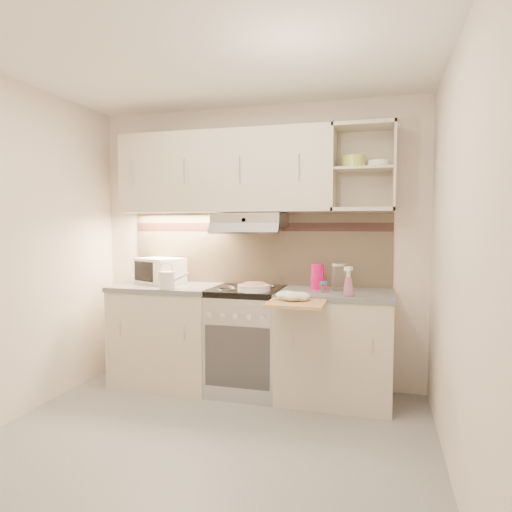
{
  "coord_description": "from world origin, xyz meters",
  "views": [
    {
      "loc": [
        1.1,
        -2.61,
        1.44
      ],
      "look_at": [
        0.12,
        0.95,
        1.19
      ],
      "focal_mm": 32.0,
      "sensor_mm": 36.0,
      "label": 1
    }
  ],
  "objects_px": {
    "pink_pitcher": "(317,276)",
    "spray_bottle": "(348,284)",
    "electric_range": "(247,340)",
    "microwave": "(160,270)",
    "glass_jar": "(339,277)",
    "cutting_board": "(296,303)",
    "watering_can": "(168,279)",
    "plate_stack": "(254,288)"
  },
  "relations": [
    {
      "from": "electric_range",
      "to": "plate_stack",
      "type": "bearing_deg",
      "value": -55.76
    },
    {
      "from": "microwave",
      "to": "cutting_board",
      "type": "distance_m",
      "value": 1.52
    },
    {
      "from": "electric_range",
      "to": "microwave",
      "type": "bearing_deg",
      "value": 172.44
    },
    {
      "from": "microwave",
      "to": "spray_bottle",
      "type": "bearing_deg",
      "value": 13.95
    },
    {
      "from": "pink_pitcher",
      "to": "cutting_board",
      "type": "bearing_deg",
      "value": -77.61
    },
    {
      "from": "watering_can",
      "to": "pink_pitcher",
      "type": "xyz_separation_m",
      "value": [
        1.22,
        0.31,
        0.03
      ]
    },
    {
      "from": "microwave",
      "to": "spray_bottle",
      "type": "height_order",
      "value": "spray_bottle"
    },
    {
      "from": "plate_stack",
      "to": "spray_bottle",
      "type": "bearing_deg",
      "value": -5.15
    },
    {
      "from": "watering_can",
      "to": "pink_pitcher",
      "type": "relative_size",
      "value": 1.2
    },
    {
      "from": "microwave",
      "to": "pink_pitcher",
      "type": "bearing_deg",
      "value": 23.9
    },
    {
      "from": "glass_jar",
      "to": "plate_stack",
      "type": "bearing_deg",
      "value": -162.21
    },
    {
      "from": "glass_jar",
      "to": "spray_bottle",
      "type": "xyz_separation_m",
      "value": [
        0.1,
        -0.28,
        -0.02
      ]
    },
    {
      "from": "pink_pitcher",
      "to": "spray_bottle",
      "type": "bearing_deg",
      "value": -28.33
    },
    {
      "from": "watering_can",
      "to": "cutting_board",
      "type": "height_order",
      "value": "watering_can"
    },
    {
      "from": "electric_range",
      "to": "microwave",
      "type": "xyz_separation_m",
      "value": [
        -0.88,
        0.12,
        0.56
      ]
    },
    {
      "from": "electric_range",
      "to": "glass_jar",
      "type": "height_order",
      "value": "glass_jar"
    },
    {
      "from": "pink_pitcher",
      "to": "spray_bottle",
      "type": "distance_m",
      "value": 0.42
    },
    {
      "from": "glass_jar",
      "to": "microwave",
      "type": "bearing_deg",
      "value": 178.08
    },
    {
      "from": "electric_range",
      "to": "glass_jar",
      "type": "distance_m",
      "value": 0.95
    },
    {
      "from": "electric_range",
      "to": "microwave",
      "type": "relative_size",
      "value": 1.81
    },
    {
      "from": "watering_can",
      "to": "pink_pitcher",
      "type": "bearing_deg",
      "value": -8.13
    },
    {
      "from": "watering_can",
      "to": "plate_stack",
      "type": "height_order",
      "value": "watering_can"
    },
    {
      "from": "plate_stack",
      "to": "pink_pitcher",
      "type": "distance_m",
      "value": 0.55
    },
    {
      "from": "spray_bottle",
      "to": "cutting_board",
      "type": "height_order",
      "value": "spray_bottle"
    },
    {
      "from": "pink_pitcher",
      "to": "glass_jar",
      "type": "distance_m",
      "value": 0.18
    },
    {
      "from": "microwave",
      "to": "glass_jar",
      "type": "bearing_deg",
      "value": 22.96
    },
    {
      "from": "plate_stack",
      "to": "watering_can",
      "type": "bearing_deg",
      "value": -174.96
    },
    {
      "from": "watering_can",
      "to": "cutting_board",
      "type": "relative_size",
      "value": 0.62
    },
    {
      "from": "plate_stack",
      "to": "glass_jar",
      "type": "bearing_deg",
      "value": 17.79
    },
    {
      "from": "microwave",
      "to": "glass_jar",
      "type": "height_order",
      "value": "microwave"
    },
    {
      "from": "microwave",
      "to": "watering_can",
      "type": "xyz_separation_m",
      "value": [
        0.24,
        -0.33,
        -0.04
      ]
    },
    {
      "from": "glass_jar",
      "to": "spray_bottle",
      "type": "distance_m",
      "value": 0.3
    },
    {
      "from": "watering_can",
      "to": "plate_stack",
      "type": "distance_m",
      "value": 0.75
    },
    {
      "from": "electric_range",
      "to": "watering_can",
      "type": "height_order",
      "value": "watering_can"
    },
    {
      "from": "watering_can",
      "to": "glass_jar",
      "type": "height_order",
      "value": "same"
    },
    {
      "from": "electric_range",
      "to": "cutting_board",
      "type": "height_order",
      "value": "electric_range"
    },
    {
      "from": "plate_stack",
      "to": "electric_range",
      "type": "bearing_deg",
      "value": 124.24
    },
    {
      "from": "electric_range",
      "to": "spray_bottle",
      "type": "height_order",
      "value": "spray_bottle"
    },
    {
      "from": "microwave",
      "to": "cutting_board",
      "type": "relative_size",
      "value": 1.21
    },
    {
      "from": "glass_jar",
      "to": "cutting_board",
      "type": "distance_m",
      "value": 0.61
    },
    {
      "from": "electric_range",
      "to": "pink_pitcher",
      "type": "xyz_separation_m",
      "value": [
        0.59,
        0.09,
        0.56
      ]
    },
    {
      "from": "electric_range",
      "to": "watering_can",
      "type": "distance_m",
      "value": 0.86
    }
  ]
}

